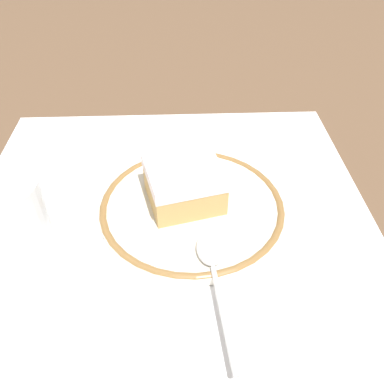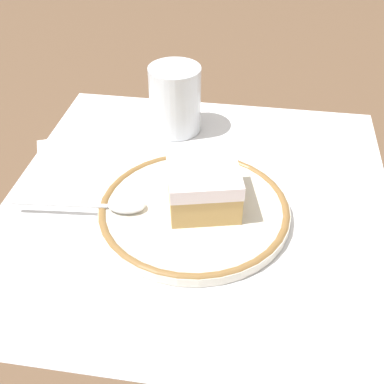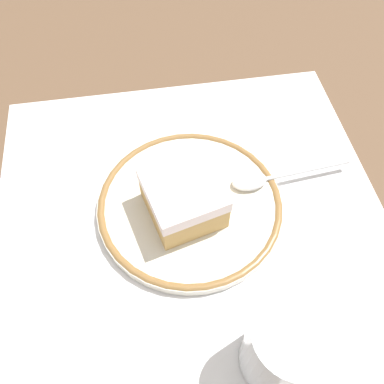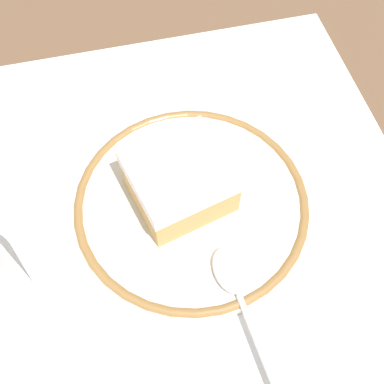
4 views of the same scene
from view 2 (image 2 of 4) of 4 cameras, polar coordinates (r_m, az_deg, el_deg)
ground_plane at (r=0.55m, az=0.63°, el=-1.04°), size 2.40×2.40×0.00m
placemat at (r=0.55m, az=0.63°, el=-0.98°), size 0.44×0.42×0.00m
plate at (r=0.52m, az=-0.00°, el=-2.03°), size 0.20×0.20×0.01m
cake_slice at (r=0.51m, az=1.29°, el=0.74°), size 0.09×0.09×0.05m
spoon at (r=0.52m, az=-9.03°, el=-1.49°), size 0.03×0.14×0.01m
cup at (r=0.65m, az=-1.93°, el=10.18°), size 0.07×0.07×0.09m
napkin at (r=0.62m, az=-11.42°, el=3.89°), size 0.16×0.16×0.00m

